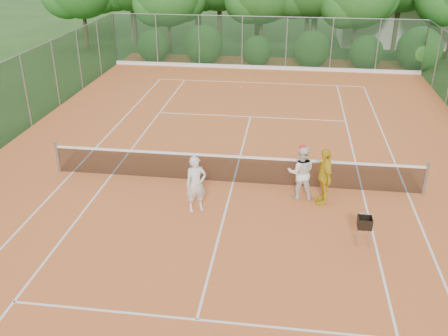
{
  "coord_description": "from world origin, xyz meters",
  "views": [
    {
      "loc": [
        1.67,
        -14.35,
        7.42
      ],
      "look_at": [
        -0.13,
        -1.2,
        1.1
      ],
      "focal_mm": 40.0,
      "sensor_mm": 36.0,
      "label": 1
    }
  ],
  "objects_px": {
    "player_white": "(196,184)",
    "player_yellow": "(324,176)",
    "ball_hopper": "(365,223)",
    "player_center_grp": "(301,172)"
  },
  "relations": [
    {
      "from": "player_white",
      "to": "player_yellow",
      "type": "relative_size",
      "value": 0.96
    },
    {
      "from": "player_white",
      "to": "player_yellow",
      "type": "distance_m",
      "value": 3.78
    },
    {
      "from": "ball_hopper",
      "to": "player_center_grp",
      "type": "bearing_deg",
      "value": 127.37
    },
    {
      "from": "ball_hopper",
      "to": "player_white",
      "type": "bearing_deg",
      "value": 168.25
    },
    {
      "from": "player_white",
      "to": "ball_hopper",
      "type": "relative_size",
      "value": 2.14
    },
    {
      "from": "player_center_grp",
      "to": "player_yellow",
      "type": "xyz_separation_m",
      "value": [
        0.67,
        -0.22,
        0.02
      ]
    },
    {
      "from": "player_white",
      "to": "ball_hopper",
      "type": "height_order",
      "value": "player_white"
    },
    {
      "from": "player_yellow",
      "to": "player_center_grp",
      "type": "bearing_deg",
      "value": -121.25
    },
    {
      "from": "player_white",
      "to": "ball_hopper",
      "type": "xyz_separation_m",
      "value": [
        4.61,
        -1.12,
        -0.22
      ]
    },
    {
      "from": "player_yellow",
      "to": "player_white",
      "type": "bearing_deg",
      "value": -88.77
    }
  ]
}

